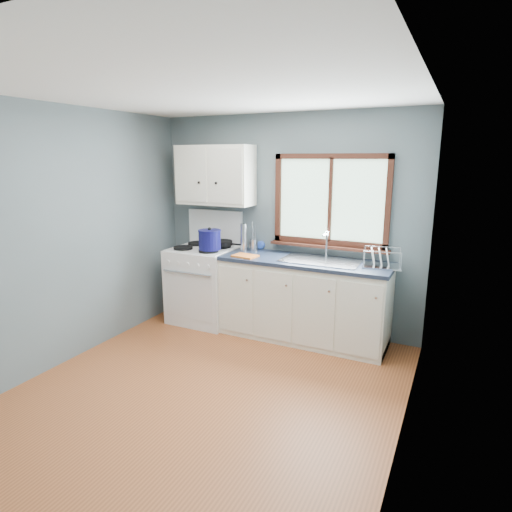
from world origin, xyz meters
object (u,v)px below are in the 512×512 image
at_px(stockpot, 210,239).
at_px(utensil_crock, 254,244).
at_px(skillet, 222,243).
at_px(thermos, 244,238).
at_px(base_cabinets, 304,304).
at_px(dish_rack, 381,262).
at_px(sink, 320,267).
at_px(gas_range, 204,282).

relative_size(stockpot, utensil_crock, 0.84).
bearing_deg(skillet, thermos, -7.33).
distance_m(base_cabinets, dish_rack, 0.98).
distance_m(stockpot, dish_rack, 1.93).
xyz_separation_m(skillet, stockpot, (0.00, -0.28, 0.09)).
relative_size(sink, dish_rack, 2.00).
bearing_deg(stockpot, gas_range, 142.94).
height_order(base_cabinets, stockpot, stockpot).
height_order(stockpot, thermos, thermos).
bearing_deg(skillet, sink, -4.86).
bearing_deg(gas_range, thermos, 9.71).
distance_m(base_cabinets, sink, 0.48).
bearing_deg(utensil_crock, gas_range, -160.80).
height_order(gas_range, base_cabinets, gas_range).
xyz_separation_m(sink, thermos, (-0.97, 0.07, 0.23)).
bearing_deg(sink, skillet, 175.04).
bearing_deg(stockpot, utensil_crock, 41.44).
bearing_deg(utensil_crock, thermos, -122.07).
distance_m(gas_range, stockpot, 0.63).
distance_m(gas_range, skillet, 0.54).
relative_size(skillet, thermos, 1.21).
bearing_deg(base_cabinets, thermos, 174.98).
distance_m(sink, utensil_crock, 0.93).
bearing_deg(skillet, stockpot, -88.96).
xyz_separation_m(utensil_crock, thermos, (-0.07, -0.12, 0.10)).
height_order(stockpot, utensil_crock, utensil_crock).
height_order(utensil_crock, thermos, utensil_crock).
bearing_deg(sink, thermos, 175.88).
xyz_separation_m(gas_range, sink, (1.49, 0.02, 0.37)).
bearing_deg(utensil_crock, dish_rack, -5.24).
bearing_deg(base_cabinets, dish_rack, 3.32).
bearing_deg(base_cabinets, gas_range, -179.18).
height_order(skillet, dish_rack, dish_rack).
height_order(base_cabinets, utensil_crock, utensil_crock).
distance_m(gas_range, sink, 1.53).
distance_m(skillet, dish_rack, 1.92).
bearing_deg(utensil_crock, sink, -11.75).
xyz_separation_m(sink, dish_rack, (0.62, 0.05, 0.11)).
xyz_separation_m(gas_range, stockpot, (0.19, -0.14, 0.58)).
xyz_separation_m(stockpot, thermos, (0.32, 0.23, 0.01)).
xyz_separation_m(base_cabinets, skillet, (-1.12, 0.11, 0.58)).
relative_size(base_cabinets, utensil_crock, 5.38).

